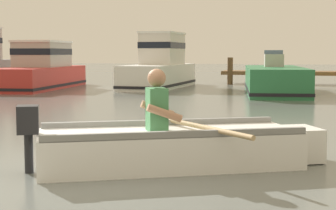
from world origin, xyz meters
The scene contains 5 objects.
ground_plane centered at (0.00, 0.00, 0.00)m, with size 120.00×120.00×0.00m, color slate.
rowboat_with_person centered at (1.07, 0.59, 0.25)m, with size 3.52×2.34×1.19m.
moored_boat_red centered at (-7.33, 13.40, 0.69)m, with size 2.59×6.10×1.86m.
moored_boat_white centered at (-2.87, 15.00, 0.81)m, with size 1.92×5.55×2.21m.
moored_boat_green centered at (1.72, 12.91, 0.43)m, with size 2.55×5.91×1.47m.
Camera 1 is at (2.51, -5.65, 1.38)m, focal length 57.05 mm.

